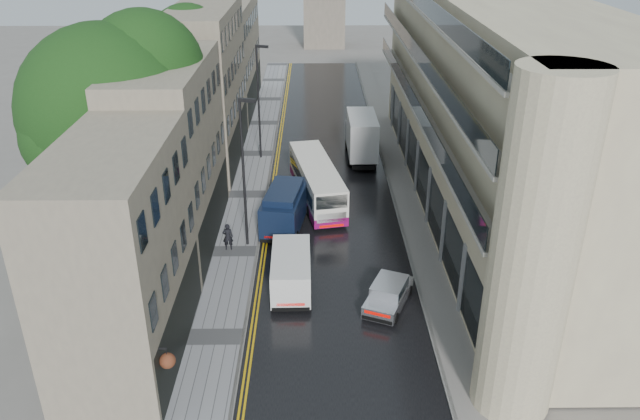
{
  "coord_description": "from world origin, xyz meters",
  "views": [
    {
      "loc": [
        -1.12,
        -13.45,
        18.68
      ],
      "look_at": [
        -0.79,
        18.0,
        3.42
      ],
      "focal_mm": 35.0,
      "sensor_mm": 36.0,
      "label": 1
    }
  ],
  "objects_px": {
    "tree_near": "(112,139)",
    "lamp_post_near": "(244,175)",
    "silver_hatchback": "(366,304)",
    "pedestrian": "(228,237)",
    "cream_bus": "(309,200)",
    "lamp_post_far": "(259,104)",
    "navy_van": "(263,218)",
    "white_lorry": "(350,143)",
    "tree_far": "(167,91)",
    "white_van": "(272,289)"
  },
  "relations": [
    {
      "from": "lamp_post_near",
      "to": "lamp_post_far",
      "type": "relative_size",
      "value": 1.0
    },
    {
      "from": "tree_far",
      "to": "lamp_post_far",
      "type": "relative_size",
      "value": 1.37
    },
    {
      "from": "silver_hatchback",
      "to": "white_van",
      "type": "xyz_separation_m",
      "value": [
        -4.76,
        0.83,
        0.37
      ]
    },
    {
      "from": "tree_far",
      "to": "white_van",
      "type": "bearing_deg",
      "value": -65.43
    },
    {
      "from": "silver_hatchback",
      "to": "lamp_post_near",
      "type": "distance_m",
      "value": 10.73
    },
    {
      "from": "white_lorry",
      "to": "silver_hatchback",
      "type": "bearing_deg",
      "value": -91.34
    },
    {
      "from": "lamp_post_far",
      "to": "pedestrian",
      "type": "bearing_deg",
      "value": -76.97
    },
    {
      "from": "silver_hatchback",
      "to": "pedestrian",
      "type": "bearing_deg",
      "value": 161.95
    },
    {
      "from": "navy_van",
      "to": "pedestrian",
      "type": "relative_size",
      "value": 3.29
    },
    {
      "from": "tree_far",
      "to": "lamp_post_near",
      "type": "xyz_separation_m",
      "value": [
        6.99,
        -12.92,
        -1.55
      ]
    },
    {
      "from": "tree_near",
      "to": "tree_far",
      "type": "bearing_deg",
      "value": 88.68
    },
    {
      "from": "cream_bus",
      "to": "silver_hatchback",
      "type": "xyz_separation_m",
      "value": [
        2.91,
        -11.15,
        -0.64
      ]
    },
    {
      "from": "tree_near",
      "to": "lamp_post_near",
      "type": "relative_size",
      "value": 1.52
    },
    {
      "from": "cream_bus",
      "to": "white_van",
      "type": "distance_m",
      "value": 10.49
    },
    {
      "from": "white_lorry",
      "to": "navy_van",
      "type": "height_order",
      "value": "white_lorry"
    },
    {
      "from": "tree_far",
      "to": "lamp_post_near",
      "type": "height_order",
      "value": "tree_far"
    },
    {
      "from": "navy_van",
      "to": "lamp_post_far",
      "type": "height_order",
      "value": "lamp_post_far"
    },
    {
      "from": "tree_far",
      "to": "white_lorry",
      "type": "bearing_deg",
      "value": 0.2
    },
    {
      "from": "navy_van",
      "to": "tree_far",
      "type": "bearing_deg",
      "value": 131.87
    },
    {
      "from": "tree_near",
      "to": "white_lorry",
      "type": "bearing_deg",
      "value": 42.49
    },
    {
      "from": "tree_near",
      "to": "silver_hatchback",
      "type": "distance_m",
      "value": 16.96
    },
    {
      "from": "cream_bus",
      "to": "navy_van",
      "type": "height_order",
      "value": "navy_van"
    },
    {
      "from": "tree_near",
      "to": "lamp_post_near",
      "type": "distance_m",
      "value": 7.63
    },
    {
      "from": "silver_hatchback",
      "to": "lamp_post_far",
      "type": "xyz_separation_m",
      "value": [
        -6.97,
        22.21,
        3.95
      ]
    },
    {
      "from": "cream_bus",
      "to": "lamp_post_far",
      "type": "height_order",
      "value": "lamp_post_far"
    },
    {
      "from": "tree_near",
      "to": "white_lorry",
      "type": "height_order",
      "value": "tree_near"
    },
    {
      "from": "white_van",
      "to": "navy_van",
      "type": "distance_m",
      "value": 7.48
    },
    {
      "from": "pedestrian",
      "to": "tree_far",
      "type": "bearing_deg",
      "value": -70.77
    },
    {
      "from": "white_van",
      "to": "white_lorry",
      "type": "bearing_deg",
      "value": 74.57
    },
    {
      "from": "silver_hatchback",
      "to": "navy_van",
      "type": "distance_m",
      "value": 10.08
    },
    {
      "from": "tree_far",
      "to": "navy_van",
      "type": "height_order",
      "value": "tree_far"
    },
    {
      "from": "lamp_post_far",
      "to": "lamp_post_near",
      "type": "bearing_deg",
      "value": -72.9
    },
    {
      "from": "tree_far",
      "to": "navy_van",
      "type": "xyz_separation_m",
      "value": [
        7.9,
        -12.1,
        -4.78
      ]
    },
    {
      "from": "lamp_post_far",
      "to": "white_van",
      "type": "bearing_deg",
      "value": -68.09
    },
    {
      "from": "pedestrian",
      "to": "lamp_post_far",
      "type": "height_order",
      "value": "lamp_post_far"
    },
    {
      "from": "cream_bus",
      "to": "tree_far",
      "type": "bearing_deg",
      "value": 128.73
    },
    {
      "from": "tree_near",
      "to": "white_van",
      "type": "distance_m",
      "value": 12.7
    },
    {
      "from": "silver_hatchback",
      "to": "pedestrian",
      "type": "relative_size",
      "value": 2.24
    },
    {
      "from": "cream_bus",
      "to": "pedestrian",
      "type": "xyz_separation_m",
      "value": [
        -4.87,
        -4.38,
        -0.4
      ]
    },
    {
      "from": "white_van",
      "to": "lamp_post_far",
      "type": "bearing_deg",
      "value": 94.89
    },
    {
      "from": "white_lorry",
      "to": "navy_van",
      "type": "xyz_separation_m",
      "value": [
        -6.05,
        -12.14,
        -0.5
      ]
    },
    {
      "from": "silver_hatchback",
      "to": "pedestrian",
      "type": "height_order",
      "value": "pedestrian"
    },
    {
      "from": "pedestrian",
      "to": "lamp_post_far",
      "type": "xyz_separation_m",
      "value": [
        0.8,
        15.44,
        3.71
      ]
    },
    {
      "from": "pedestrian",
      "to": "lamp_post_near",
      "type": "height_order",
      "value": "lamp_post_near"
    },
    {
      "from": "white_van",
      "to": "pedestrian",
      "type": "relative_size",
      "value": 2.81
    },
    {
      "from": "tree_near",
      "to": "silver_hatchback",
      "type": "bearing_deg",
      "value": -27.66
    },
    {
      "from": "tree_far",
      "to": "white_lorry",
      "type": "height_order",
      "value": "tree_far"
    },
    {
      "from": "white_lorry",
      "to": "silver_hatchback",
      "type": "relative_size",
      "value": 1.93
    },
    {
      "from": "white_lorry",
      "to": "navy_van",
      "type": "distance_m",
      "value": 13.57
    },
    {
      "from": "cream_bus",
      "to": "lamp_post_far",
      "type": "xyz_separation_m",
      "value": [
        -4.06,
        11.06,
        3.31
      ]
    }
  ]
}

